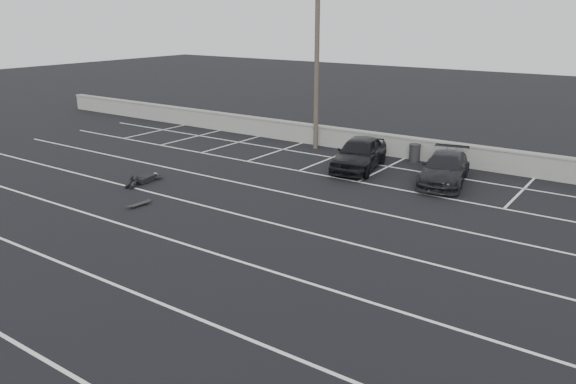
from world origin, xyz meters
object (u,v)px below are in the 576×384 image
Objects in this scene: utility_pole at (317,58)px; skateboard at (139,204)px; trash_bin at (415,153)px; person at (148,176)px; car_left at (359,153)px; car_right at (445,169)px.

utility_pole reaches higher than skateboard.
trash_bin reaches higher than person.
skateboard is at bearing -91.73° from utility_pole.
car_left is at bearing 37.52° from person.
trash_bin reaches higher than skateboard.
car_right is 5.23× the size of skateboard.
car_left is 1.01× the size of car_right.
car_left is at bearing -31.63° from utility_pole.
trash_bin is 12.41m from person.
utility_pole reaches higher than car_right.
skateboard is (-8.14, -9.30, -0.55)m from car_right.
car_right is at bearing -47.43° from trash_bin.
car_right is 0.47× the size of utility_pole.
car_right reaches higher than skateboard.
car_right is 9.07m from utility_pole.
trash_bin is 13.23m from skateboard.
car_left is 3.96m from car_right.
person is 3.28m from skateboard.
car_left is 3.11m from trash_bin.
car_right is at bearing 52.94° from skateboard.
person is at bearing 136.97° from skateboard.
person is at bearing -158.27° from car_right.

